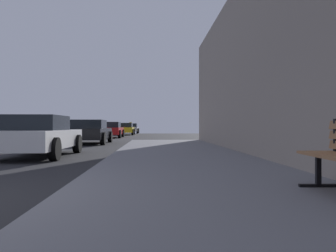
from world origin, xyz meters
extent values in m
cube|color=slate|center=(4.00, 0.00, 0.07)|extent=(4.00, 32.00, 0.15)
cube|color=#9E6B42|center=(5.11, -0.24, 0.60)|extent=(0.17, 1.75, 0.04)
cube|color=black|center=(5.33, 0.51, 0.38)|extent=(0.06, 0.06, 0.45)
cube|color=black|center=(5.33, 0.51, 0.17)|extent=(0.50, 0.08, 0.04)
cube|color=black|center=(5.56, 0.50, 0.82)|extent=(0.05, 0.05, 0.44)
cube|color=white|center=(-0.36, 7.00, 0.54)|extent=(1.73, 4.43, 0.55)
cube|color=black|center=(-0.36, 6.78, 1.04)|extent=(1.52, 1.99, 0.45)
cylinder|color=black|center=(-1.22, 8.42, 0.32)|extent=(0.22, 0.64, 0.64)
cylinder|color=black|center=(0.51, 8.42, 0.32)|extent=(0.22, 0.64, 0.64)
cylinder|color=black|center=(0.51, 5.59, 0.32)|extent=(0.22, 0.64, 0.64)
cube|color=black|center=(-0.18, 14.78, 0.54)|extent=(1.76, 4.55, 0.55)
cube|color=black|center=(-0.18, 14.55, 1.04)|extent=(1.55, 2.05, 0.45)
cylinder|color=black|center=(-1.06, 16.24, 0.32)|extent=(0.22, 0.64, 0.64)
cylinder|color=black|center=(0.70, 16.24, 0.32)|extent=(0.22, 0.64, 0.64)
cylinder|color=black|center=(-1.06, 13.32, 0.32)|extent=(0.22, 0.64, 0.64)
cylinder|color=black|center=(0.70, 13.32, 0.32)|extent=(0.22, 0.64, 0.64)
cube|color=red|center=(-0.31, 24.42, 0.54)|extent=(1.83, 4.56, 0.55)
cube|color=black|center=(-0.31, 24.19, 1.04)|extent=(1.61, 2.05, 0.45)
cylinder|color=black|center=(-1.22, 25.88, 0.32)|extent=(0.22, 0.64, 0.64)
cylinder|color=black|center=(0.61, 25.88, 0.32)|extent=(0.22, 0.64, 0.64)
cylinder|color=black|center=(-1.22, 22.96, 0.32)|extent=(0.22, 0.64, 0.64)
cylinder|color=black|center=(0.61, 22.96, 0.32)|extent=(0.22, 0.64, 0.64)
cube|color=yellow|center=(0.25, 32.91, 0.54)|extent=(1.72, 4.39, 0.55)
cube|color=black|center=(0.25, 32.69, 1.04)|extent=(1.51, 1.98, 0.45)
cylinder|color=black|center=(-0.61, 34.31, 0.32)|extent=(0.22, 0.64, 0.64)
cylinder|color=black|center=(1.11, 34.31, 0.32)|extent=(0.22, 0.64, 0.64)
cylinder|color=black|center=(-0.61, 31.50, 0.32)|extent=(0.22, 0.64, 0.64)
cylinder|color=black|center=(1.11, 31.50, 0.32)|extent=(0.22, 0.64, 0.64)
cube|color=#B7B7BF|center=(0.34, 40.70, 0.54)|extent=(1.84, 4.54, 0.55)
cube|color=black|center=(0.34, 40.47, 1.04)|extent=(1.62, 2.04, 0.45)
cube|color=yellow|center=(0.34, 40.47, 1.35)|extent=(0.36, 0.14, 0.16)
cylinder|color=black|center=(-0.58, 42.16, 0.32)|extent=(0.22, 0.64, 0.64)
cylinder|color=black|center=(1.26, 42.16, 0.32)|extent=(0.22, 0.64, 0.64)
cylinder|color=black|center=(-0.58, 39.25, 0.32)|extent=(0.22, 0.64, 0.64)
cylinder|color=black|center=(1.26, 39.25, 0.32)|extent=(0.22, 0.64, 0.64)
camera|label=1|loc=(3.17, -3.91, 0.95)|focal=36.98mm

